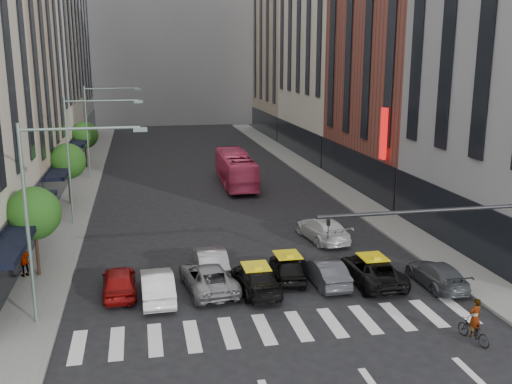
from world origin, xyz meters
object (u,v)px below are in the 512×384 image
car_red (119,281)px  streetlamp_mid (82,144)px  streetlamp_near (48,197)px  taxi_center (287,267)px  car_white_front (157,285)px  bus (236,169)px  taxi_left (256,279)px  pedestrian_far (25,261)px  streetlamp_far (96,120)px  motorcycle (473,331)px

car_red → streetlamp_mid: bearing=-80.6°
streetlamp_near → taxi_center: bearing=14.5°
streetlamp_near → streetlamp_mid: (0.00, 16.00, 0.00)m
streetlamp_near → car_white_front: size_ratio=2.00×
bus → taxi_left: bearing=84.2°
streetlamp_mid → pedestrian_far: 11.46m
car_white_front → taxi_left: size_ratio=0.96×
taxi_left → pedestrian_far: pedestrian_far is taller
streetlamp_far → taxi_left: (9.53, -30.33, -5.22)m
taxi_center → car_red: bearing=6.3°
bus → motorcycle: (4.79, -32.07, -1.08)m
car_red → taxi_left: bearing=169.3°
streetlamp_near → pedestrian_far: 8.09m
taxi_center → motorcycle: 10.30m
streetlamp_mid → car_red: 14.48m
streetlamp_near → car_white_front: streetlamp_near is taller
streetlamp_far → pedestrian_far: size_ratio=5.35×
car_white_front → motorcycle: bearing=149.6°
streetlamp_far → car_red: 29.83m
streetlamp_far → car_red: streetlamp_far is taller
streetlamp_near → pedestrian_far: size_ratio=5.35×
streetlamp_mid → motorcycle: streetlamp_mid is taller
car_red → car_white_front: (1.88, -0.99, 0.03)m
streetlamp_mid → streetlamp_far: same height
car_red → taxi_center: 8.91m
car_white_front → motorcycle: (13.00, -7.16, -0.26)m
streetlamp_near → motorcycle: 19.12m
streetlamp_near → motorcycle: streetlamp_near is taller
taxi_center → pedestrian_far: 14.31m
streetlamp_far → pedestrian_far: streetlamp_far is taller
streetlamp_mid → streetlamp_near: bearing=-90.0°
pedestrian_far → streetlamp_near: bearing=77.2°
taxi_center → motorcycle: taxi_center is taller
streetlamp_near → pedestrian_far: (-2.44, 5.94, -4.91)m
car_red → motorcycle: (14.88, -8.15, -0.23)m
streetlamp_near → taxi_left: 10.99m
bus → motorcycle: bearing=100.0°
taxi_center → pedestrian_far: pedestrian_far is taller
car_red → bus: bearing=-114.7°
car_white_front → pedestrian_far: 8.13m
streetlamp_near → bus: 29.86m
taxi_left → bus: size_ratio=0.42×
streetlamp_far → pedestrian_far: (-2.44, -26.06, -4.91)m
taxi_left → motorcycle: taxi_left is taller
car_white_front → streetlamp_far: bearing=-83.0°
taxi_center → pedestrian_far: size_ratio=2.41×
taxi_center → motorcycle: size_ratio=2.22×
taxi_left → car_white_front: bearing=-4.7°
car_red → taxi_center: bearing=179.7°
taxi_center → pedestrian_far: (-13.99, 2.96, 0.30)m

